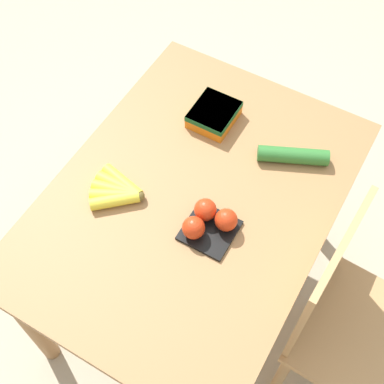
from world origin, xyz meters
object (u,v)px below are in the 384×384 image
object	(u,v)px
chair	(349,323)
carrot_bag	(214,114)
tomato_pack	(209,221)
cucumber_near	(293,155)
banana_bunch	(118,191)

from	to	relation	value
chair	carrot_bag	xyz separation A→B (m)	(-0.32, -0.67, 0.29)
tomato_pack	chair	bearing A→B (deg)	95.48
chair	cucumber_near	distance (m)	0.55
cucumber_near	carrot_bag	bearing A→B (deg)	-94.25
chair	tomato_pack	bearing A→B (deg)	98.30
cucumber_near	tomato_pack	bearing A→B (deg)	-18.09
tomato_pack	cucumber_near	xyz separation A→B (m)	(-0.34, 0.11, -0.01)
banana_bunch	cucumber_near	world-z (taller)	cucumber_near
banana_bunch	tomato_pack	size ratio (longest dim) A/B	1.12
chair	cucumber_near	size ratio (longest dim) A/B	4.09
carrot_bag	cucumber_near	size ratio (longest dim) A/B	0.69
banana_bunch	cucumber_near	distance (m)	0.55
banana_bunch	tomato_pack	world-z (taller)	tomato_pack
carrot_bag	cucumber_near	world-z (taller)	carrot_bag
banana_bunch	tomato_pack	xyz separation A→B (m)	(-0.04, 0.29, 0.02)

